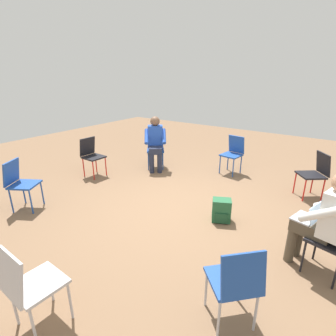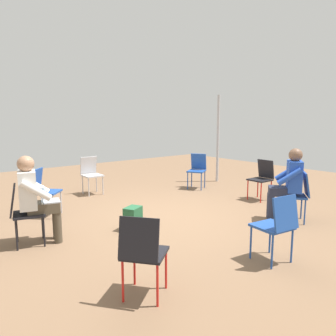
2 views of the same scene
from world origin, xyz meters
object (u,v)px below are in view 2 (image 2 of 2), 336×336
chair_southwest (298,193)px  chair_west (277,223)px  chair_north (23,210)px  person_in_blue (288,181)px  chair_southeast (197,168)px  chair_northwest (143,250)px  backpack_near_laptop_user (133,220)px  chair_east (91,172)px  chair_northeast (43,189)px  person_with_laptop (35,195)px  chair_south (262,177)px

chair_southwest → chair_west: size_ratio=1.00×
chair_north → person_in_blue: (-1.68, -3.78, 0.20)m
chair_southwest → chair_southeast: bearing=42.0°
chair_southwest → chair_northwest: bearing=147.8°
chair_southeast → backpack_near_laptop_user: bearing=87.9°
chair_southeast → backpack_near_laptop_user: size_ratio=2.36×
chair_east → chair_southeast: same height
chair_east → chair_southeast: (-1.09, -2.32, 0.00)m
chair_northwest → person_in_blue: bearing=60.2°
chair_southwest → chair_west: (-0.69, 1.69, 0.00)m
chair_northwest → chair_east: size_ratio=1.00×
backpack_near_laptop_user → chair_north: bearing=75.1°
chair_southwest → chair_east: same height
person_in_blue → backpack_near_laptop_user: 2.66m
chair_northeast → chair_southeast: same height
chair_north → person_with_laptop: 0.26m
chair_northeast → chair_west: bearing=66.6°
chair_northwest → person_with_laptop: size_ratio=0.69×
chair_west → chair_southwest: bearing=30.4°
person_with_laptop → chair_northeast: bearing=172.9°
chair_southwest → chair_east: bearing=75.9°
chair_north → chair_west: size_ratio=1.00×
chair_northeast → chair_east: 1.76m
chair_east → chair_southwest: bearing=115.9°
chair_west → chair_northwest: bearing=176.6°
chair_east → person_with_laptop: bearing=52.0°
chair_southwest → chair_southeast: same height
chair_north → chair_south: size_ratio=1.00×
chair_south → chair_west: same height
chair_southeast → person_with_laptop: 4.42m
person_with_laptop → backpack_near_laptop_user: bearing=90.0°
chair_southwest → person_in_blue: person_in_blue is taller
chair_northwest → chair_north: bearing=155.2°
chair_northeast → person_in_blue: size_ratio=0.69×
chair_southwest → backpack_near_laptop_user: (1.40, 2.37, -0.34)m
backpack_near_laptop_user → chair_northwest: bearing=149.7°
person_in_blue → chair_northeast: bearing=99.3°
chair_south → person_in_blue: size_ratio=0.69×
chair_northeast → chair_east: same height
chair_west → backpack_near_laptop_user: (2.09, 0.68, -0.34)m
chair_northeast → chair_southwest: bearing=91.0°
chair_northeast → chair_east: bearing=170.4°
chair_northeast → person_in_blue: (-2.88, -3.11, 0.20)m
chair_southeast → chair_south: bearing=158.6°
chair_west → person_in_blue: (0.82, -1.59, 0.20)m
chair_north → chair_west: same height
chair_south → chair_west: size_ratio=1.00×
chair_north → person_with_laptop: (-0.04, -0.16, 0.20)m
chair_north → person_with_laptop: person_with_laptop is taller
chair_northeast → person_in_blue: 4.24m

